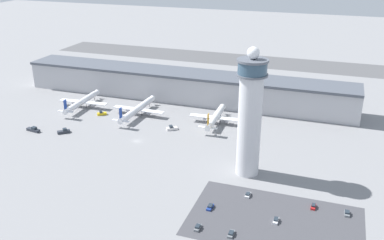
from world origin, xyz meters
name	(u,v)px	position (x,y,z in m)	size (l,w,h in m)	color
ground_plane	(137,141)	(0.00, 0.00, 0.00)	(1000.00, 1000.00, 0.00)	gray
terminal_building	(183,86)	(0.00, 70.00, 9.65)	(222.18, 25.00, 19.10)	#B2B2B7
runway_strip	(228,59)	(0.00, 187.69, 0.00)	(333.27, 44.00, 0.01)	#515154
control_tower	(250,115)	(61.99, -14.20, 28.37)	(13.27, 13.27, 57.79)	silver
parking_lot_surface	(275,221)	(79.94, -47.05, 0.00)	(64.00, 40.00, 0.01)	#424247
airplane_gate_alpha	(82,102)	(-54.77, 33.94, 4.16)	(32.44, 40.09, 11.70)	white
airplane_gate_bravo	(138,109)	(-15.77, 33.33, 4.11)	(32.78, 42.92, 12.12)	white
airplane_gate_charlie	(216,117)	(32.43, 36.12, 4.23)	(31.34, 35.62, 12.36)	white
service_truck_catering	(64,131)	(-42.74, -3.65, 0.91)	(6.56, 6.38, 2.63)	black
service_truck_fuel	(102,113)	(-37.01, 27.04, 0.92)	(5.89, 5.18, 2.66)	black
service_truck_baggage	(172,128)	(11.68, 20.14, 0.89)	(6.40, 5.59, 2.57)	black
service_truck_water	(33,130)	(-59.96, -7.37, 0.98)	(8.62, 3.54, 2.81)	black
car_red_hatchback	(276,220)	(80.38, -47.36, 0.58)	(1.78, 4.31, 1.50)	black
car_silver_sedan	(347,213)	(105.39, -33.74, 0.56)	(2.05, 4.18, 1.45)	black
car_grey_coupe	(198,227)	(54.24, -61.01, 0.59)	(1.78, 4.39, 1.52)	black
car_green_van	(248,195)	(66.66, -33.28, 0.53)	(1.91, 4.33, 1.37)	black
car_yellow_taxi	(231,234)	(66.59, -60.55, 0.53)	(1.87, 4.53, 1.37)	black
car_navy_sedan	(313,206)	(92.83, -33.23, 0.58)	(1.90, 4.15, 1.49)	black
car_white_wagon	(210,207)	(54.62, -46.87, 0.55)	(1.99, 4.77, 1.43)	black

